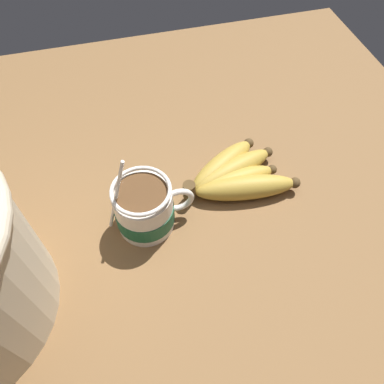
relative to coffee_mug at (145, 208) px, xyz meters
The scene contains 3 objects.
table 7.27cm from the coffee_mug, 50.00° to the right, with size 110.32×110.32×3.80cm.
coffee_mug is the anchor object (origin of this frame).
banana_bunch 16.20cm from the coffee_mug, 14.11° to the left, with size 19.15×13.95×4.25cm.
Camera 1 is at (-3.76, -28.16, 54.40)cm, focal length 35.00 mm.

